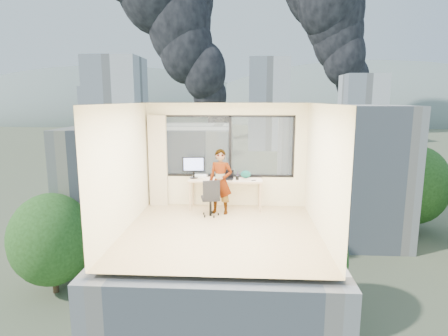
# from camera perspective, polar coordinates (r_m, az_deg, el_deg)

# --- Properties ---
(floor) EXTENTS (4.00, 4.00, 0.01)m
(floor) POSITION_cam_1_polar(r_m,az_deg,el_deg) (7.78, -0.43, -9.71)
(floor) COLOR beige
(floor) RESTS_ON ground
(ceiling) EXTENTS (4.00, 4.00, 0.01)m
(ceiling) POSITION_cam_1_polar(r_m,az_deg,el_deg) (7.30, -0.46, 9.81)
(ceiling) COLOR white
(ceiling) RESTS_ON ground
(wall_front) EXTENTS (4.00, 0.01, 2.60)m
(wall_front) POSITION_cam_1_polar(r_m,az_deg,el_deg) (5.49, -1.80, -4.15)
(wall_front) COLOR beige
(wall_front) RESTS_ON ground
(wall_left) EXTENTS (0.01, 4.00, 2.60)m
(wall_left) POSITION_cam_1_polar(r_m,az_deg,el_deg) (7.82, -15.23, -0.10)
(wall_left) COLOR beige
(wall_left) RESTS_ON ground
(wall_right) EXTENTS (0.01, 4.00, 2.60)m
(wall_right) POSITION_cam_1_polar(r_m,az_deg,el_deg) (7.57, 14.84, -0.42)
(wall_right) COLOR beige
(wall_right) RESTS_ON ground
(window_wall) EXTENTS (3.30, 0.16, 1.55)m
(window_wall) POSITION_cam_1_polar(r_m,az_deg,el_deg) (9.37, 0.66, 3.36)
(window_wall) COLOR black
(window_wall) RESTS_ON ground
(curtain) EXTENTS (0.45, 0.14, 2.30)m
(curtain) POSITION_cam_1_polar(r_m,az_deg,el_deg) (9.55, -10.05, 1.07)
(curtain) COLOR beige
(curtain) RESTS_ON floor
(desk) EXTENTS (1.80, 0.60, 0.75)m
(desk) POSITION_cam_1_polar(r_m,az_deg,el_deg) (9.25, 0.24, -3.98)
(desk) COLOR #D2B28D
(desk) RESTS_ON floor
(chair) EXTENTS (0.55, 0.55, 0.90)m
(chair) POSITION_cam_1_polar(r_m,az_deg,el_deg) (8.67, -2.09, -4.48)
(chair) COLOR black
(chair) RESTS_ON floor
(person) EXTENTS (0.62, 0.47, 1.54)m
(person) POSITION_cam_1_polar(r_m,az_deg,el_deg) (8.79, -0.54, -2.10)
(person) COLOR #2D2D33
(person) RESTS_ON floor
(monitor) EXTENTS (0.55, 0.16, 0.54)m
(monitor) POSITION_cam_1_polar(r_m,az_deg,el_deg) (9.28, -4.67, 0.12)
(monitor) COLOR black
(monitor) RESTS_ON desk
(game_console) EXTENTS (0.37, 0.33, 0.08)m
(game_console) POSITION_cam_1_polar(r_m,az_deg,el_deg) (9.40, -3.64, -1.19)
(game_console) COLOR white
(game_console) RESTS_ON desk
(laptop) EXTENTS (0.35, 0.37, 0.20)m
(laptop) POSITION_cam_1_polar(r_m,az_deg,el_deg) (9.12, 0.41, -1.13)
(laptop) COLOR black
(laptop) RESTS_ON desk
(cellphone) EXTENTS (0.12, 0.08, 0.01)m
(cellphone) POSITION_cam_1_polar(r_m,az_deg,el_deg) (9.04, 4.56, -1.88)
(cellphone) COLOR black
(cellphone) RESTS_ON desk
(pen_cup) EXTENTS (0.10, 0.10, 0.10)m
(pen_cup) POSITION_cam_1_polar(r_m,az_deg,el_deg) (9.10, 2.05, -1.48)
(pen_cup) COLOR black
(pen_cup) RESTS_ON desk
(handbag) EXTENTS (0.28, 0.21, 0.19)m
(handbag) POSITION_cam_1_polar(r_m,az_deg,el_deg) (9.30, 3.33, -0.96)
(handbag) COLOR #0B4144
(handbag) RESTS_ON desk
(exterior_ground) EXTENTS (400.00, 400.00, 0.04)m
(exterior_ground) POSITION_cam_1_polar(r_m,az_deg,el_deg) (128.38, 3.05, 2.99)
(exterior_ground) COLOR #515B3D
(exterior_ground) RESTS_ON ground
(near_bldg_a) EXTENTS (16.00, 12.00, 14.00)m
(near_bldg_a) POSITION_cam_1_polar(r_m,az_deg,el_deg) (39.67, -10.66, -3.84)
(near_bldg_a) COLOR #F0EBC9
(near_bldg_a) RESTS_ON exterior_ground
(near_bldg_b) EXTENTS (14.00, 13.00, 16.00)m
(near_bldg_b) POSITION_cam_1_polar(r_m,az_deg,el_deg) (47.53, 17.26, -0.53)
(near_bldg_b) COLOR silver
(near_bldg_b) RESTS_ON exterior_ground
(far_tower_a) EXTENTS (14.00, 14.00, 28.00)m
(far_tower_a) POSITION_cam_1_polar(r_m,az_deg,el_deg) (108.30, -16.02, 8.65)
(far_tower_a) COLOR silver
(far_tower_a) RESTS_ON exterior_ground
(far_tower_b) EXTENTS (13.00, 13.00, 30.00)m
(far_tower_b) POSITION_cam_1_polar(r_m,az_deg,el_deg) (127.52, 6.77, 9.65)
(far_tower_b) COLOR silver
(far_tower_b) RESTS_ON exterior_ground
(far_tower_c) EXTENTS (15.00, 15.00, 26.00)m
(far_tower_c) POSITION_cam_1_polar(r_m,az_deg,el_deg) (153.91, 20.33, 8.46)
(far_tower_c) COLOR silver
(far_tower_c) RESTS_ON exterior_ground
(far_tower_d) EXTENTS (16.00, 14.00, 22.00)m
(far_tower_d) POSITION_cam_1_polar(r_m,az_deg,el_deg) (168.61, -17.91, 8.04)
(far_tower_d) COLOR silver
(far_tower_d) RESTS_ON exterior_ground
(hill_a) EXTENTS (288.00, 216.00, 90.00)m
(hill_a) POSITION_cam_1_polar(r_m,az_deg,el_deg) (349.16, -17.04, 7.28)
(hill_a) COLOR slate
(hill_a) RESTS_ON exterior_ground
(hill_b) EXTENTS (300.00, 220.00, 96.00)m
(hill_b) POSITION_cam_1_polar(r_m,az_deg,el_deg) (342.49, 20.34, 7.04)
(hill_b) COLOR slate
(hill_b) RESTS_ON exterior_ground
(tree_a) EXTENTS (7.00, 7.00, 8.00)m
(tree_a) POSITION_cam_1_polar(r_m,az_deg,el_deg) (35.92, -24.78, -11.21)
(tree_a) COLOR #244A18
(tree_a) RESTS_ON exterior_ground
(tree_b) EXTENTS (7.60, 7.60, 9.00)m
(tree_b) POSITION_cam_1_polar(r_m,az_deg,el_deg) (28.29, 10.49, -15.22)
(tree_b) COLOR #244A18
(tree_b) RESTS_ON exterior_ground
(tree_c) EXTENTS (8.40, 8.40, 10.00)m
(tree_c) POSITION_cam_1_polar(r_m,az_deg,el_deg) (53.25, 27.08, -3.37)
(tree_c) COLOR #244A18
(tree_c) RESTS_ON exterior_ground
(smoke_plume_a) EXTENTS (40.00, 24.00, 90.00)m
(smoke_plume_a) POSITION_cam_1_polar(r_m,az_deg,el_deg) (161.77, -0.55, 23.45)
(smoke_plume_a) COLOR black
(smoke_plume_a) RESTS_ON exterior_ground
(smoke_plume_b) EXTENTS (30.00, 18.00, 70.00)m
(smoke_plume_b) POSITION_cam_1_polar(r_m,az_deg,el_deg) (187.07, 21.20, 17.27)
(smoke_plume_b) COLOR black
(smoke_plume_b) RESTS_ON exterior_ground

